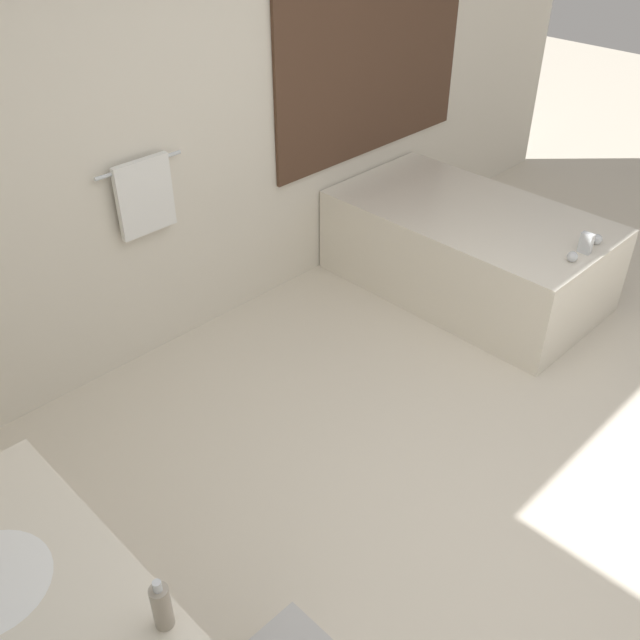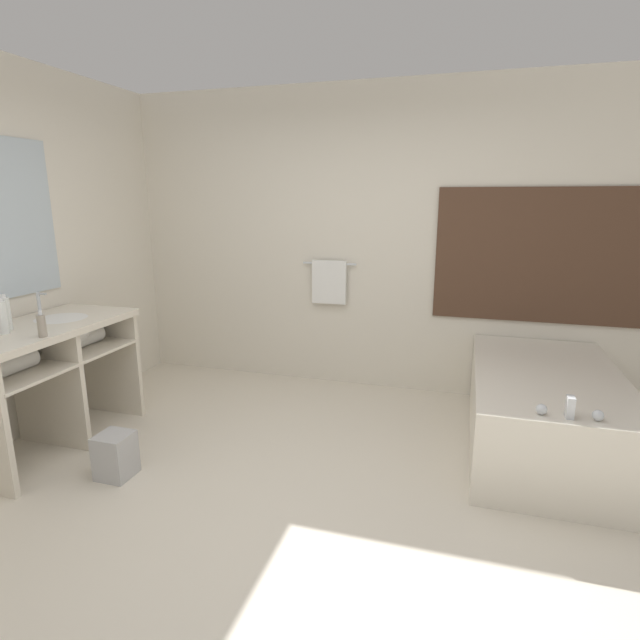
% 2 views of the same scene
% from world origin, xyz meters
% --- Properties ---
extents(ground_plane, '(16.00, 16.00, 0.00)m').
position_xyz_m(ground_plane, '(0.00, 0.00, 0.00)').
color(ground_plane, beige).
rests_on(ground_plane, ground).
extents(wall_back_with_blinds, '(7.40, 0.13, 2.70)m').
position_xyz_m(wall_back_with_blinds, '(0.05, 2.23, 1.35)').
color(wall_back_with_blinds, silver).
rests_on(wall_back_with_blinds, ground_plane).
extents(bathtub, '(0.97, 1.73, 0.69)m').
position_xyz_m(bathtub, '(1.49, 1.32, 0.32)').
color(bathtub, silver).
rests_on(bathtub, ground_plane).
extents(soap_dispenser, '(0.05, 0.05, 0.17)m').
position_xyz_m(soap_dispenser, '(-1.58, 0.14, 0.97)').
color(soap_dispenser, gray).
rests_on(soap_dispenser, vanity_counter).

